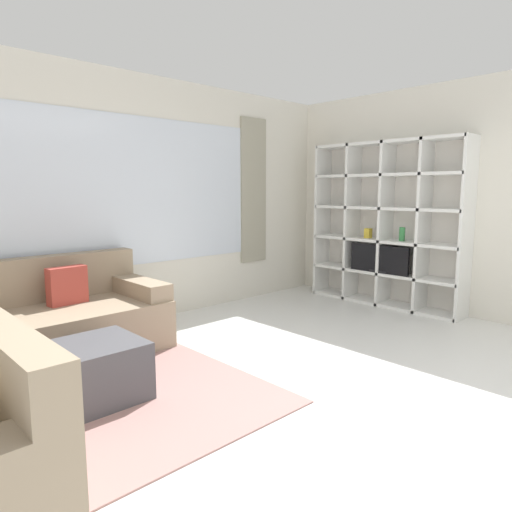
# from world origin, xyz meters

# --- Properties ---
(ground_plane) EXTENTS (16.00, 16.00, 0.00)m
(ground_plane) POSITION_xyz_m (0.00, 0.00, 0.00)
(ground_plane) COLOR silver
(wall_back) EXTENTS (6.93, 0.11, 2.70)m
(wall_back) POSITION_xyz_m (0.00, 3.23, 1.36)
(wall_back) COLOR silver
(wall_back) RESTS_ON ground_plane
(wall_right) EXTENTS (0.07, 4.40, 2.70)m
(wall_right) POSITION_xyz_m (2.90, 1.60, 1.35)
(wall_right) COLOR silver
(wall_right) RESTS_ON ground_plane
(area_rug) EXTENTS (2.71, 2.12, 0.01)m
(area_rug) POSITION_xyz_m (-1.48, 1.64, 0.01)
(area_rug) COLOR gray
(area_rug) RESTS_ON ground_plane
(shelving_unit) EXTENTS (0.35, 2.05, 2.06)m
(shelving_unit) POSITION_xyz_m (2.72, 1.73, 1.01)
(shelving_unit) COLOR silver
(shelving_unit) RESTS_ON ground_plane
(couch_main) EXTENTS (1.70, 0.96, 0.86)m
(couch_main) POSITION_xyz_m (-1.03, 2.71, 0.31)
(couch_main) COLOR gray
(couch_main) RESTS_ON ground_plane
(ottoman) EXTENTS (0.71, 0.58, 0.42)m
(ottoman) POSITION_xyz_m (-1.25, 1.66, 0.21)
(ottoman) COLOR #47474C
(ottoman) RESTS_ON ground_plane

